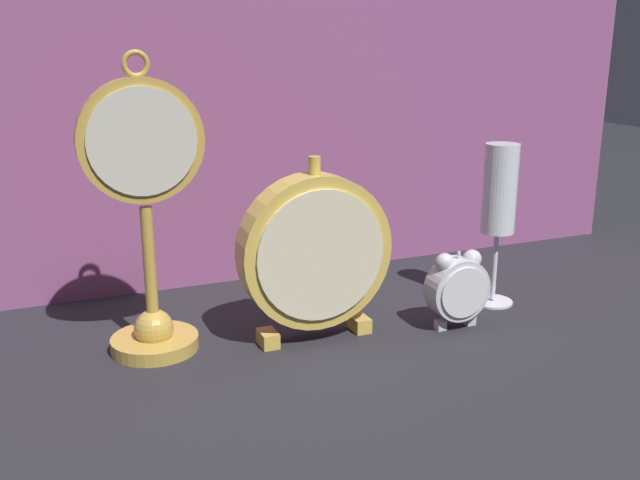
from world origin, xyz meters
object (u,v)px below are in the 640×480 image
Objects in this scene: alarm_clock_twin_bell at (458,286)px; champagne_flute at (499,200)px; pocket_watch_on_stand at (147,224)px; mantel_clock_silver at (315,252)px.

champagne_flute is (0.09, 0.05, 0.09)m from alarm_clock_twin_bell.
alarm_clock_twin_bell is (0.36, -0.08, -0.10)m from pocket_watch_on_stand.
pocket_watch_on_stand is at bearing 176.92° from champagne_flute.
mantel_clock_silver reaches higher than champagne_flute.
mantel_clock_silver is at bearing -176.27° from champagne_flute.
mantel_clock_silver is 1.01× the size of champagne_flute.
champagne_flute reaches higher than alarm_clock_twin_bell.
champagne_flute is (0.46, -0.02, -0.01)m from pocket_watch_on_stand.
pocket_watch_on_stand is 1.55× the size of champagne_flute.
mantel_clock_silver is (0.19, -0.04, -0.04)m from pocket_watch_on_stand.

